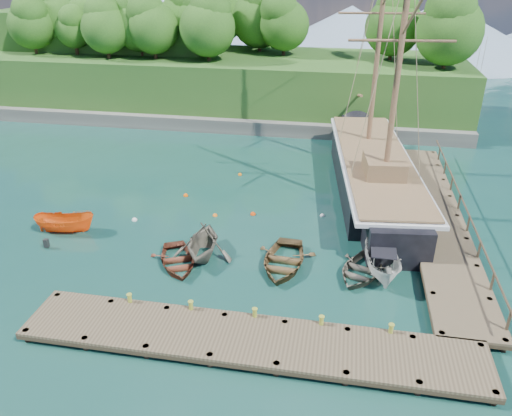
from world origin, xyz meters
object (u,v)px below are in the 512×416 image
at_px(rowboat_2, 283,266).
at_px(cabin_boat_white, 381,274).
at_px(rowboat_0, 178,265).
at_px(rowboat_3, 360,274).
at_px(motorboat_orange, 67,232).
at_px(schooner, 374,176).
at_px(rowboat_1, 203,256).

xyz_separation_m(rowboat_2, cabin_boat_white, (5.27, 0.21, 0.00)).
height_order(rowboat_2, cabin_boat_white, cabin_boat_white).
bearing_deg(rowboat_0, cabin_boat_white, -19.75).
bearing_deg(rowboat_2, rowboat_0, -167.68).
height_order(rowboat_2, rowboat_3, rowboat_2).
bearing_deg(motorboat_orange, rowboat_0, -114.19).
xyz_separation_m(motorboat_orange, schooner, (18.75, 9.75, 1.11)).
height_order(rowboat_0, motorboat_orange, motorboat_orange).
bearing_deg(cabin_boat_white, motorboat_orange, 169.69).
bearing_deg(rowboat_1, cabin_boat_white, -4.31).
bearing_deg(rowboat_3, rowboat_1, -160.72).
relative_size(rowboat_2, motorboat_orange, 1.23).
height_order(rowboat_1, schooner, schooner).
height_order(rowboat_1, rowboat_3, rowboat_1).
xyz_separation_m(rowboat_0, cabin_boat_white, (10.99, 1.11, 0.00)).
bearing_deg(schooner, rowboat_3, -100.89).
distance_m(cabin_boat_white, schooner, 11.02).
relative_size(rowboat_0, motorboat_orange, 1.05).
height_order(rowboat_2, schooner, schooner).
bearing_deg(rowboat_2, motorboat_orange, 177.40).
height_order(rowboat_0, schooner, schooner).
relative_size(cabin_boat_white, schooner, 0.16).
distance_m(rowboat_2, cabin_boat_white, 5.28).
xyz_separation_m(rowboat_1, schooner, (9.67, 10.90, 1.11)).
bearing_deg(rowboat_2, cabin_boat_white, 5.62).
distance_m(rowboat_1, motorboat_orange, 9.16).
height_order(rowboat_3, motorboat_orange, motorboat_orange).
xyz_separation_m(rowboat_2, motorboat_orange, (-13.68, 1.42, 0.00)).
xyz_separation_m(rowboat_0, rowboat_3, (9.92, 0.88, 0.00)).
bearing_deg(motorboat_orange, schooner, -70.42).
bearing_deg(motorboat_orange, rowboat_3, -102.52).
bearing_deg(schooner, rowboat_2, -120.83).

